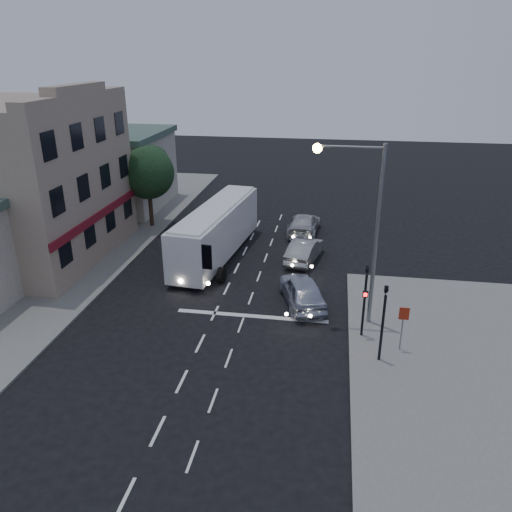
% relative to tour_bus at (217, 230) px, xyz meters
% --- Properties ---
extents(ground, '(120.00, 120.00, 0.00)m').
position_rel_tour_bus_xyz_m(ground, '(1.68, -9.81, -1.90)').
color(ground, black).
extents(sidewalk_near, '(12.00, 24.00, 0.12)m').
position_rel_tour_bus_xyz_m(sidewalk_near, '(14.68, -13.81, -1.84)').
color(sidewalk_near, slate).
rests_on(sidewalk_near, ground).
extents(sidewalk_far, '(12.00, 50.00, 0.12)m').
position_rel_tour_bus_xyz_m(sidewalk_far, '(-11.32, -1.81, -1.84)').
color(sidewalk_far, slate).
rests_on(sidewalk_far, ground).
extents(road_markings, '(8.00, 30.55, 0.01)m').
position_rel_tour_bus_xyz_m(road_markings, '(2.97, -6.50, -1.90)').
color(road_markings, silver).
rests_on(road_markings, ground).
extents(tour_bus, '(3.69, 11.68, 3.52)m').
position_rel_tour_bus_xyz_m(tour_bus, '(0.00, 0.00, 0.00)').
color(tour_bus, white).
rests_on(tour_bus, ground).
extents(car_suv, '(3.26, 5.08, 1.61)m').
position_rel_tour_bus_xyz_m(car_suv, '(6.16, -6.01, -1.10)').
color(car_suv, '#AEB6C7').
rests_on(car_suv, ground).
extents(car_sedan_a, '(2.46, 4.74, 1.49)m').
position_rel_tour_bus_xyz_m(car_sedan_a, '(5.89, 0.11, -1.16)').
color(car_sedan_a, '#9E9E9E').
rests_on(car_sedan_a, ground).
extents(car_sedan_b, '(2.42, 5.30, 1.50)m').
position_rel_tour_bus_xyz_m(car_sedan_b, '(5.48, 5.49, -1.15)').
color(car_sedan_b, '#B7B7B8').
rests_on(car_sedan_b, ground).
extents(traffic_signal_main, '(0.25, 0.35, 4.10)m').
position_rel_tour_bus_xyz_m(traffic_signal_main, '(9.28, -9.03, 0.52)').
color(traffic_signal_main, black).
rests_on(traffic_signal_main, sidewalk_near).
extents(traffic_signal_side, '(0.18, 0.15, 4.10)m').
position_rel_tour_bus_xyz_m(traffic_signal_side, '(9.98, -11.01, 0.52)').
color(traffic_signal_side, black).
rests_on(traffic_signal_side, sidewalk_near).
extents(regulatory_sign, '(0.45, 0.12, 2.20)m').
position_rel_tour_bus_xyz_m(regulatory_sign, '(10.98, -10.05, -0.31)').
color(regulatory_sign, slate).
rests_on(regulatory_sign, sidewalk_near).
extents(streetlight, '(3.32, 0.44, 9.00)m').
position_rel_tour_bus_xyz_m(streetlight, '(9.03, -7.61, 3.83)').
color(streetlight, slate).
rests_on(streetlight, sidewalk_near).
extents(main_building, '(10.12, 12.00, 11.00)m').
position_rel_tour_bus_xyz_m(main_building, '(-12.27, -1.81, 3.26)').
color(main_building, gray).
rests_on(main_building, sidewalk_far).
extents(low_building_north, '(9.40, 9.40, 6.50)m').
position_rel_tour_bus_xyz_m(low_building_north, '(-11.82, 10.19, 1.49)').
color(low_building_north, tan).
rests_on(low_building_north, sidewalk_far).
extents(street_tree, '(4.00, 4.00, 6.20)m').
position_rel_tour_bus_xyz_m(street_tree, '(-6.52, 5.21, 2.60)').
color(street_tree, black).
rests_on(street_tree, sidewalk_far).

